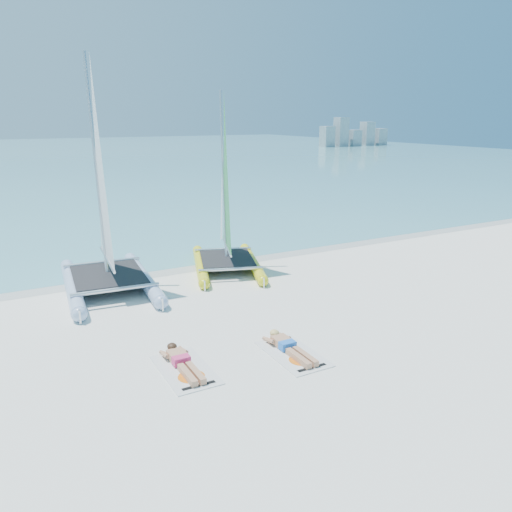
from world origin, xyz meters
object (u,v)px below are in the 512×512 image
at_px(catamaran_blue, 103,219).
at_px(sunbather_a, 182,361).
at_px(towel_b, 293,354).
at_px(catamaran_yellow, 225,211).
at_px(sunbather_b, 288,346).
at_px(towel_a, 185,370).

bearing_deg(catamaran_blue, sunbather_a, -83.08).
distance_m(sunbather_a, towel_b, 2.48).
bearing_deg(catamaran_blue, towel_b, -63.65).
bearing_deg(towel_b, catamaran_yellow, 76.89).
distance_m(catamaran_yellow, sunbather_b, 7.28).
bearing_deg(towel_a, sunbather_a, 90.00).
xyz_separation_m(catamaran_yellow, towel_b, (-1.64, -7.04, -1.96)).
bearing_deg(towel_a, catamaran_yellow, 58.51).
distance_m(catamaran_blue, towel_a, 6.51).
height_order(catamaran_blue, catamaran_yellow, catamaran_blue).
distance_m(towel_a, sunbather_b, 2.40).
distance_m(catamaran_yellow, towel_a, 7.95).
bearing_deg(sunbather_a, sunbather_b, -11.10).
xyz_separation_m(towel_a, sunbather_a, (0.00, 0.19, 0.11)).
distance_m(sunbather_a, sunbather_b, 2.43).
xyz_separation_m(sunbather_a, sunbather_b, (2.38, -0.47, 0.00)).
relative_size(catamaran_yellow, towel_a, 3.38).
distance_m(catamaran_blue, sunbather_a, 6.29).
height_order(catamaran_blue, sunbather_a, catamaran_blue).
bearing_deg(catamaran_yellow, sunbather_a, -103.11).
xyz_separation_m(catamaran_blue, towel_b, (2.60, -6.60, -2.17)).
bearing_deg(catamaran_yellow, catamaran_blue, -154.99).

